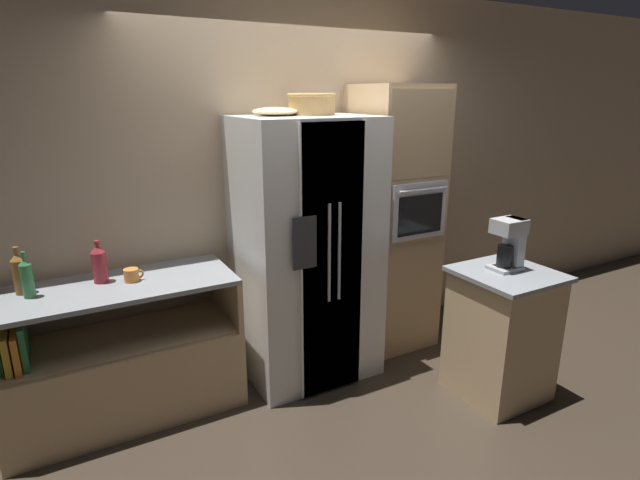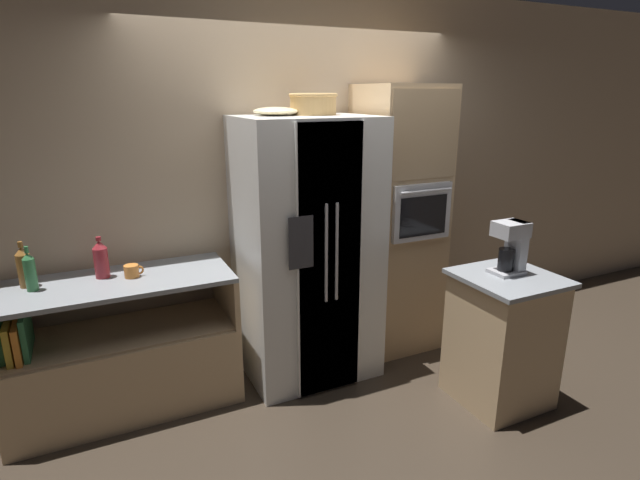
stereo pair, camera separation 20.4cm
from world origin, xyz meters
name	(u,v)px [view 2 (the right image)]	position (x,y,z in m)	size (l,w,h in m)	color
ground_plane	(327,368)	(0.00, 0.00, 0.00)	(20.00, 20.00, 0.00)	#382D23
wall_back	(300,178)	(0.00, 0.48, 1.40)	(12.00, 0.06, 2.80)	tan
counter_left	(123,362)	(-1.43, 0.15, 0.33)	(1.43, 0.61, 0.90)	tan
refrigerator	(307,250)	(-0.12, 0.08, 0.94)	(0.93, 0.78, 1.89)	silver
wall_oven	(398,221)	(0.71, 0.16, 1.05)	(0.61, 0.65, 2.10)	tan
island_counter	(502,338)	(0.89, -0.86, 0.45)	(0.60, 0.60, 0.90)	tan
wicker_basket	(313,103)	(-0.03, 0.17, 1.97)	(0.34, 0.34, 0.15)	tan
fruit_bowl	(275,111)	(-0.30, 0.17, 1.92)	(0.30, 0.30, 0.06)	beige
bottle_tall	(24,267)	(-1.90, 0.26, 1.03)	(0.08, 0.08, 0.29)	brown
bottle_short	(30,271)	(-1.87, 0.18, 1.02)	(0.07, 0.07, 0.27)	#33723F
bottle_wide	(101,259)	(-1.48, 0.24, 1.03)	(0.09, 0.09, 0.27)	maroon
mug	(132,271)	(-1.31, 0.16, 0.94)	(0.12, 0.09, 0.08)	orange
coffee_maker	(512,245)	(0.92, -0.82, 1.10)	(0.20, 0.16, 0.35)	#B2B2B7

